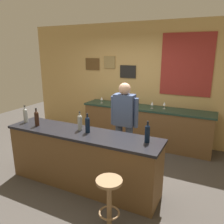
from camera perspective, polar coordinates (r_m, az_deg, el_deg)
name	(u,v)px	position (r m, az deg, el deg)	size (l,w,h in m)	color
ground_plane	(95,172)	(4.23, -4.28, -15.15)	(10.00, 10.00, 0.00)	#423D38
back_wall	(137,82)	(5.53, 6.39, 7.69)	(6.00, 0.09, 2.80)	tan
bar_counter	(82,159)	(3.71, -7.60, -11.75)	(2.57, 0.60, 0.92)	brown
side_counter	(145,126)	(5.28, 8.50, -3.52)	(3.00, 0.56, 0.90)	brown
bartender	(124,121)	(3.99, 3.13, -2.30)	(0.52, 0.21, 1.62)	#384766
bar_stool	(109,196)	(2.87, -0.73, -20.64)	(0.32, 0.32, 0.68)	olive
wine_bottle_a	(25,115)	(4.22, -21.24, -0.68)	(0.07, 0.07, 0.31)	#999E99
wine_bottle_b	(37,118)	(3.95, -18.68, -1.46)	(0.07, 0.07, 0.31)	black
wine_bottle_c	(80,122)	(3.58, -8.20, -2.49)	(0.07, 0.07, 0.31)	#999E99
wine_bottle_d	(88,124)	(3.46, -6.27, -3.07)	(0.07, 0.07, 0.31)	black
wine_bottle_e	(147,133)	(3.12, 9.02, -5.30)	(0.07, 0.07, 0.31)	black
wine_glass_a	(102,99)	(5.50, -2.64, 3.44)	(0.07, 0.07, 0.16)	silver
wine_glass_b	(152,104)	(5.05, 10.22, 2.12)	(0.07, 0.07, 0.16)	silver
wine_glass_c	(164,104)	(5.07, 13.23, 2.03)	(0.07, 0.07, 0.16)	silver
coffee_mug	(131,103)	(5.31, 4.88, 2.29)	(0.12, 0.08, 0.09)	#B2332D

